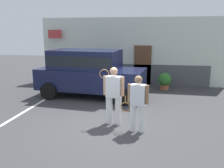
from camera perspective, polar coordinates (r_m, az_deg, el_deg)
ground_plane at (r=7.65m, az=-1.55°, el=-9.61°), size 40.00×40.00×0.00m
parking_stripe_0 at (r=10.06m, az=-17.50°, el=-4.77°), size 0.12×4.40×0.01m
house_frontage at (r=13.37m, az=4.29°, el=7.17°), size 9.86×0.40×3.55m
parked_suv at (r=10.75m, az=-5.41°, el=3.08°), size 4.75×2.48×2.05m
tennis_player_man at (r=7.50m, az=0.37°, el=-2.54°), size 0.79×0.32×1.79m
tennis_player_woman at (r=6.99m, az=6.00°, el=-4.45°), size 0.86×0.31×1.64m
potted_plant_by_porch at (r=12.30m, az=12.18°, el=0.81°), size 0.64×0.64×0.85m
flag_pole at (r=14.10m, az=-13.82°, el=8.67°), size 0.80×0.10×2.96m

